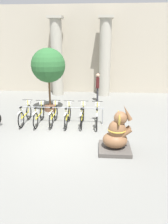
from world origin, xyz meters
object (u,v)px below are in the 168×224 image
object	(u,v)px
bicycle_4	(82,116)
potted_tree	(48,66)
elephant_statue	(116,136)
bicycle_2	(54,115)
person_pedestrian	(98,85)
bicycle_3	(68,116)
bicycle_1	(39,115)
bicycle_0	(25,114)
bicycle_5	(97,116)

from	to	relation	value
bicycle_4	potted_tree	xyz separation A→B (m)	(-1.91, 1.98, 1.97)
elephant_statue	potted_tree	world-z (taller)	potted_tree
elephant_statue	bicycle_2	bearing A→B (deg)	137.59
bicycle_4	person_pedestrian	size ratio (longest dim) A/B	1.03
bicycle_2	person_pedestrian	xyz separation A→B (m)	(1.95, 4.08, 0.64)
person_pedestrian	bicycle_3	bearing A→B (deg)	-107.30
person_pedestrian	bicycle_2	bearing A→B (deg)	-115.52
bicycle_1	bicycle_4	size ratio (longest dim) A/B	1.00
bicycle_0	bicycle_1	world-z (taller)	same
bicycle_5	elephant_statue	size ratio (longest dim) A/B	1.07
elephant_statue	bicycle_0	bearing A→B (deg)	148.70
bicycle_4	elephant_statue	xyz separation A→B (m)	(1.35, -2.41, 0.15)
bicycle_5	bicycle_2	bearing A→B (deg)	178.03
bicycle_1	potted_tree	xyz separation A→B (m)	(0.07, 2.01, 1.97)
bicycle_1	bicycle_3	distance (m)	1.32
bicycle_1	bicycle_4	xyz separation A→B (m)	(1.98, 0.03, 0.00)
bicycle_4	bicycle_5	xyz separation A→B (m)	(0.66, -0.04, 0.00)
bicycle_0	bicycle_5	world-z (taller)	same
bicycle_2	bicycle_4	distance (m)	1.32
bicycle_0	elephant_statue	size ratio (longest dim) A/B	1.07
bicycle_0	bicycle_4	world-z (taller)	same
bicycle_5	potted_tree	world-z (taller)	potted_tree
bicycle_2	bicycle_3	xyz separation A→B (m)	(0.66, -0.06, 0.00)
bicycle_2	bicycle_5	bearing A→B (deg)	-1.97
bicycle_4	bicycle_0	bearing A→B (deg)	179.59
bicycle_2	bicycle_1	bearing A→B (deg)	-174.61
bicycle_0	elephant_statue	world-z (taller)	elephant_statue
bicycle_4	potted_tree	world-z (taller)	potted_tree
bicycle_2	potted_tree	distance (m)	2.83
elephant_statue	potted_tree	xyz separation A→B (m)	(-3.26, 4.38, 1.81)
bicycle_4	person_pedestrian	bearing A→B (deg)	81.28
bicycle_3	bicycle_0	bearing A→B (deg)	178.73
bicycle_5	potted_tree	distance (m)	3.81
bicycle_2	elephant_statue	world-z (taller)	elephant_statue
bicycle_1	person_pedestrian	bearing A→B (deg)	57.82
bicycle_0	bicycle_2	size ratio (longest dim) A/B	1.00
bicycle_0	bicycle_2	bearing A→B (deg)	0.60
bicycle_3	potted_tree	world-z (taller)	potted_tree
bicycle_1	person_pedestrian	world-z (taller)	person_pedestrian
bicycle_0	bicycle_1	bearing A→B (deg)	-4.20
bicycle_0	potted_tree	bearing A→B (deg)	69.60
bicycle_3	bicycle_1	bearing A→B (deg)	-179.80
bicycle_0	bicycle_4	size ratio (longest dim) A/B	1.00
bicycle_4	potted_tree	distance (m)	3.38
bicycle_3	person_pedestrian	distance (m)	4.39
bicycle_5	potted_tree	size ratio (longest dim) A/B	0.54
potted_tree	bicycle_0	bearing A→B (deg)	-110.40
bicycle_5	bicycle_3	bearing A→B (deg)	179.55
bicycle_3	potted_tree	distance (m)	3.07
bicycle_0	bicycle_5	distance (m)	3.30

